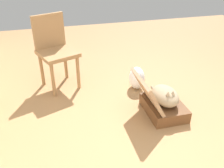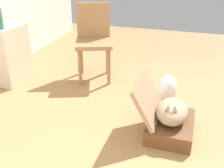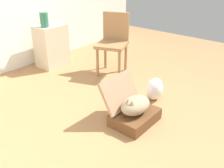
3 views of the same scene
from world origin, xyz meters
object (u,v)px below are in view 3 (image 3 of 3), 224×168
Objects in this scene: suitcase_base at (135,117)px; vase_tall at (44,20)px; plastic_bag_white at (155,89)px; cat at (135,105)px; side_table at (52,46)px; chair at (113,41)px.

suitcase_base is 2.27m from vase_tall.
suitcase_base is 1.75× the size of plastic_bag_white.
cat is 2.08× the size of vase_tall.
side_table is 1.11m from chair.
chair is (0.57, -0.96, -0.30)m from vase_tall.
side_table reaches higher than plastic_bag_white.
suitcase_base is 0.64m from plastic_bag_white.
cat is 0.64m from plastic_bag_white.
vase_tall is (-0.19, 1.98, 0.68)m from plastic_bag_white.
chair reaches higher than side_table.
vase_tall is at bearing -162.90° from side_table.
suitcase_base is 1.58m from chair.
vase_tall is (0.43, 2.10, 0.76)m from suitcase_base.
cat is at bearing 175.14° from suitcase_base.
vase_tall is at bearing 95.49° from plastic_bag_white.
chair reaches higher than plastic_bag_white.
chair is (0.38, 1.02, 0.38)m from plastic_bag_white.
side_table is at bearing 75.37° from cat.
cat is at bearing -169.76° from plastic_bag_white.
plastic_bag_white is (0.62, 0.11, 0.08)m from suitcase_base.
plastic_bag_white is at bearing -88.10° from side_table.
cat is 0.51× the size of chair.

